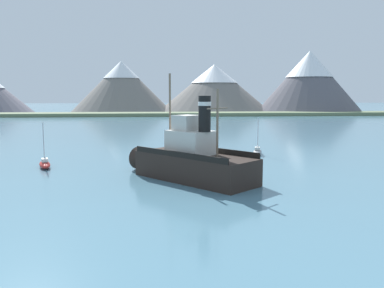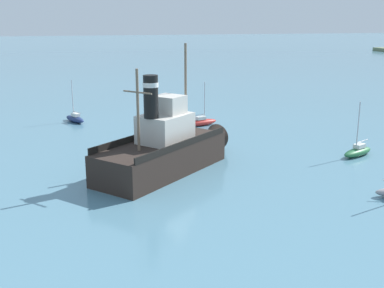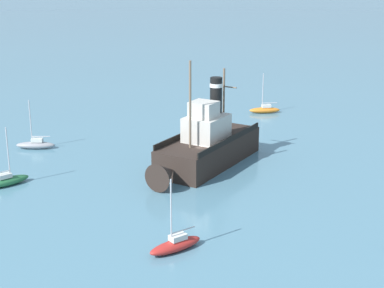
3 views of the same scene
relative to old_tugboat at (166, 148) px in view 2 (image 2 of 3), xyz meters
name	(u,v)px [view 2 (image 2 of 3)]	position (x,y,z in m)	size (l,w,h in m)	color
ground_plane	(167,166)	(-1.08, 0.27, -1.83)	(600.00, 600.00, 0.00)	teal
old_tugboat	(166,148)	(0.00, 0.00, 0.00)	(12.04, 13.05, 9.90)	#2D231E
sailboat_red	(202,122)	(-15.19, 7.22, -1.40)	(2.28, 3.95, 4.90)	#B22823
sailboat_green	(358,151)	(0.16, 17.23, -1.40)	(2.61, 3.91, 4.90)	#286B3D
sailboat_navy	(75,118)	(-20.74, -6.70, -1.40)	(3.90, 2.65, 4.90)	navy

